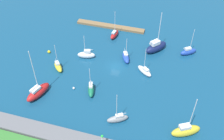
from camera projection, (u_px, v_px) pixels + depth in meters
The scene contains 16 objects.
water at pixel (115, 66), 76.79m from camera, with size 160.00×160.00×0.00m, color navy.
pier_dock at pixel (110, 26), 91.39m from camera, with size 23.57×2.14×0.76m, color olive.
harbor_beacon at pixel (102, 140), 54.67m from camera, with size 0.56×0.56×3.73m.
sailboat_blue_east_end at pixel (188, 51), 80.14m from camera, with size 5.27×4.39×8.82m.
sailboat_red_lone_south at pixel (38, 92), 67.65m from camera, with size 4.57×7.75×14.24m.
sailboat_white_outer_mooring at pixel (145, 71), 74.14m from camera, with size 5.10×4.51×8.42m.
sailboat_yellow_off_beacon at pixel (58, 66), 75.37m from camera, with size 4.37×4.56×8.65m.
sailboat_green_lone_north at pixel (91, 89), 68.76m from camera, with size 3.09×5.43×8.39m.
sailboat_navy_center_basin at pixel (156, 47), 81.08m from camera, with size 7.08×7.74×13.13m.
sailboat_gray_far_south at pixel (118, 119), 61.93m from camera, with size 5.16×3.83×9.24m.
sailboat_blue_inner_mooring at pixel (126, 57), 78.41m from camera, with size 3.82×5.43×7.84m.
sailboat_red_along_channel at pixel (114, 34), 86.71m from camera, with size 2.38×5.13×9.34m.
sailboat_white_west_end at pixel (86, 55), 78.92m from camera, with size 5.43×2.90×7.81m.
sailboat_yellow_mid_basin at pixel (186, 131), 58.90m from camera, with size 6.98×5.17×11.82m.
mooring_buoy_white at pixel (74, 88), 70.02m from camera, with size 0.64×0.64×0.64m, color white.
mooring_buoy_yellow at pixel (49, 52), 81.04m from camera, with size 0.90×0.90×0.90m, color yellow.
Camera 1 is at (-15.00, 55.24, 51.21)m, focal length 42.84 mm.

